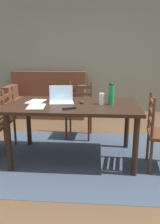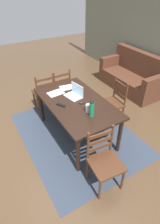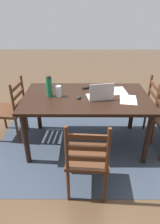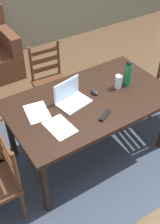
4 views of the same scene
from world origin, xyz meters
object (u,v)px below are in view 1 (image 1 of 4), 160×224
(water_bottle, at_px, (111,93))
(tv_remote, at_px, (69,108))
(laptop, at_px, (61,98))
(chair_far_head, at_px, (79,111))
(couch, at_px, (47,100))
(dining_table, at_px, (74,110))
(computer_mouse, at_px, (82,102))
(drinking_glass, at_px, (102,99))
(chair_left_far, at_px, (0,120))

(water_bottle, xyz_separation_m, tv_remote, (-0.52, -0.29, -0.14))
(laptop, xyz_separation_m, water_bottle, (0.67, -0.07, 0.09))
(chair_far_head, height_order, laptop, laptop)
(couch, height_order, tv_remote, couch)
(chair_far_head, height_order, tv_remote, chair_far_head)
(dining_table, relative_size, computer_mouse, 16.96)
(drinking_glass, bearing_deg, laptop, 172.89)
(chair_far_head, distance_m, couch, 1.67)
(chair_far_head, relative_size, drinking_glass, 6.37)
(chair_left_far, relative_size, chair_far_head, 1.00)
(chair_far_head, distance_m, water_bottle, 1.10)
(laptop, height_order, computer_mouse, laptop)
(dining_table, bearing_deg, couch, 110.99)
(dining_table, distance_m, drinking_glass, 0.40)
(couch, distance_m, tv_remote, 2.74)
(couch, height_order, water_bottle, water_bottle)
(laptop, bearing_deg, drinking_glass, -7.11)
(laptop, bearing_deg, chair_far_head, 76.83)
(laptop, bearing_deg, water_bottle, -6.08)
(drinking_glass, bearing_deg, dining_table, -179.13)
(couch, relative_size, tv_remote, 10.59)
(dining_table, bearing_deg, chair_left_far, 170.06)
(chair_left_far, xyz_separation_m, drinking_glass, (1.51, -0.19, 0.39))
(chair_left_far, distance_m, computer_mouse, 1.29)
(chair_far_head, bearing_deg, dining_table, -90.17)
(water_bottle, height_order, computer_mouse, water_bottle)
(chair_far_head, distance_m, drinking_glass, 1.02)
(drinking_glass, bearing_deg, water_bottle, -1.22)
(water_bottle, distance_m, tv_remote, 0.61)
(water_bottle, xyz_separation_m, drinking_glass, (-0.12, 0.00, -0.08))
(tv_remote, bearing_deg, laptop, -4.23)
(drinking_glass, distance_m, computer_mouse, 0.28)
(chair_left_far, relative_size, water_bottle, 3.28)
(couch, relative_size, laptop, 5.05)
(dining_table, distance_m, computer_mouse, 0.16)
(chair_left_far, height_order, drinking_glass, chair_left_far)
(dining_table, bearing_deg, drinking_glass, 0.87)
(couch, height_order, laptop, laptop)
(laptop, xyz_separation_m, tv_remote, (0.16, -0.36, -0.05))
(couch, distance_m, water_bottle, 2.72)
(chair_far_head, xyz_separation_m, computer_mouse, (0.10, -0.81, 0.33))
(chair_left_far, distance_m, laptop, 1.03)
(chair_left_far, bearing_deg, tv_remote, -23.81)
(drinking_glass, bearing_deg, computer_mouse, 169.36)
(chair_left_far, bearing_deg, water_bottle, -6.88)
(water_bottle, xyz_separation_m, computer_mouse, (-0.39, 0.05, -0.13))
(chair_left_far, bearing_deg, drinking_glass, -7.32)
(dining_table, distance_m, chair_far_head, 0.90)
(chair_left_far, xyz_separation_m, tv_remote, (1.11, -0.49, 0.33))
(chair_far_head, xyz_separation_m, couch, (-0.88, 1.42, -0.11))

